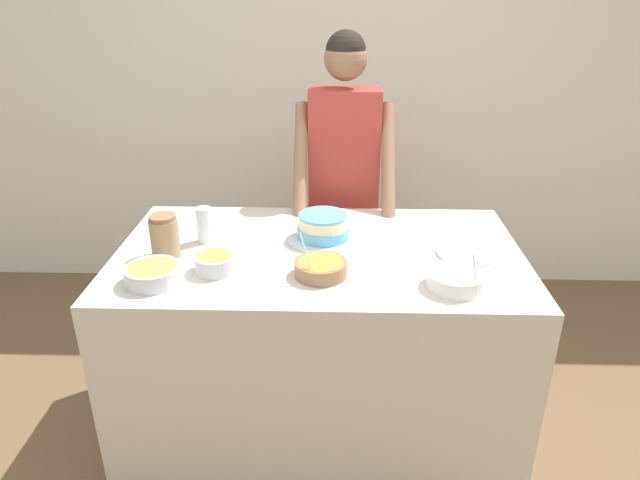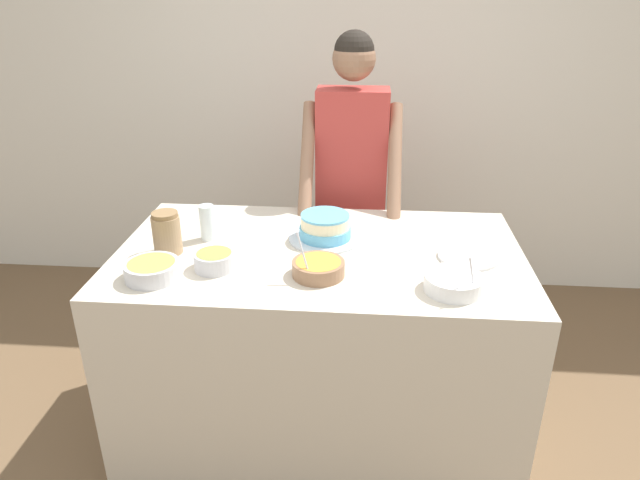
{
  "view_description": "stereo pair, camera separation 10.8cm",
  "coord_description": "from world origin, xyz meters",
  "views": [
    {
      "loc": [
        0.07,
        -1.63,
        1.93
      ],
      "look_at": [
        0.01,
        0.43,
        0.99
      ],
      "focal_mm": 32.0,
      "sensor_mm": 36.0,
      "label": 1
    },
    {
      "loc": [
        0.17,
        -1.63,
        1.93
      ],
      "look_at": [
        0.01,
        0.43,
        0.99
      ],
      "focal_mm": 32.0,
      "sensor_mm": 36.0,
      "label": 2
    }
  ],
  "objects": [
    {
      "name": "cake",
      "position": [
        0.01,
        0.59,
        0.97
      ],
      "size": [
        0.31,
        0.31,
        0.11
      ],
      "color": "silver",
      "rests_on": "counter"
    },
    {
      "name": "ceramic_plate",
      "position": [
        0.6,
        0.45,
        0.93
      ],
      "size": [
        0.24,
        0.24,
        0.01
      ],
      "color": "silver",
      "rests_on": "counter"
    },
    {
      "name": "frosting_bowl_orange",
      "position": [
        0.01,
        0.26,
        0.95
      ],
      "size": [
        0.2,
        0.2,
        0.19
      ],
      "color": "#936B4C",
      "rests_on": "counter"
    },
    {
      "name": "stoneware_jar",
      "position": [
        -0.61,
        0.4,
        1.01
      ],
      "size": [
        0.11,
        0.11,
        0.17
      ],
      "color": "#9E7F5B",
      "rests_on": "counter"
    },
    {
      "name": "frosting_bowl_white",
      "position": [
        0.5,
        0.18,
        0.96
      ],
      "size": [
        0.21,
        0.21,
        0.17
      ],
      "color": "white",
      "rests_on": "counter"
    },
    {
      "name": "frosting_bowl_yellow",
      "position": [
        -0.6,
        0.18,
        0.96
      ],
      "size": [
        0.2,
        0.2,
        0.07
      ],
      "color": "silver",
      "rests_on": "counter"
    },
    {
      "name": "person_baker",
      "position": [
        0.11,
        1.18,
        1.07
      ],
      "size": [
        0.49,
        0.47,
        1.72
      ],
      "color": "#2D2D38",
      "rests_on": "ground_plane"
    },
    {
      "name": "wall_back",
      "position": [
        0.0,
        1.99,
        1.3
      ],
      "size": [
        10.0,
        0.05,
        2.6
      ],
      "color": "silver",
      "rests_on": "ground_plane"
    },
    {
      "name": "frosting_bowl_olive",
      "position": [
        -0.39,
        0.28,
        0.96
      ],
      "size": [
        0.16,
        0.16,
        0.07
      ],
      "color": "silver",
      "rests_on": "counter"
    },
    {
      "name": "counter",
      "position": [
        0.0,
        0.47,
        0.46
      ],
      "size": [
        1.66,
        0.95,
        0.92
      ],
      "color": "beige",
      "rests_on": "ground_plane"
    },
    {
      "name": "drinking_glass",
      "position": [
        -0.48,
        0.55,
        1.0
      ],
      "size": [
        0.06,
        0.06,
        0.15
      ],
      "color": "silver",
      "rests_on": "counter"
    }
  ]
}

